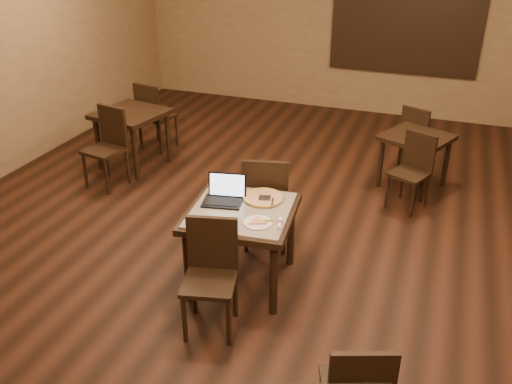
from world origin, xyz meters
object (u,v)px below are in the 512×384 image
at_px(other_table_b, 132,121).
at_px(other_table_b_chair_near, 108,142).
at_px(tiled_table, 241,219).
at_px(other_table_a_chair_near, 413,166).
at_px(other_table_a, 416,144).
at_px(other_table_b_chair_far, 153,113).
at_px(chair_main_near, 211,269).
at_px(chair_main_far, 266,198).
at_px(other_table_a_chair_far, 417,135).
at_px(laptop, 225,194).
at_px(pizza_pan, 263,199).

relative_size(other_table_b, other_table_b_chair_near, 0.97).
bearing_deg(tiled_table, other_table_a_chair_near, 51.72).
bearing_deg(other_table_a, other_table_b_chair_far, -155.60).
height_order(tiled_table, other_table_b_chair_near, other_table_b_chair_near).
xyz_separation_m(tiled_table, chair_main_near, (-0.02, -0.62, -0.12)).
bearing_deg(chair_main_far, other_table_b_chair_near, -31.04).
bearing_deg(chair_main_near, other_table_a_chair_far, 57.47).
height_order(chair_main_near, laptop, laptop).
bearing_deg(other_table_a_chair_near, other_table_a, 116.93).
height_order(chair_main_far, pizza_pan, chair_main_far).
relative_size(pizza_pan, other_table_a_chair_near, 0.43).
bearing_deg(other_table_a_chair_far, other_table_a, 116.93).
bearing_deg(tiled_table, other_table_b_chair_near, 143.42).
relative_size(tiled_table, other_table_b, 1.06).
height_order(chair_main_far, other_table_a, chair_main_far).
xyz_separation_m(chair_main_near, laptop, (-0.18, 0.72, 0.29)).
height_order(chair_main_near, other_table_a, chair_main_near).
distance_m(other_table_a_chair_near, other_table_b_chair_far, 3.67).
bearing_deg(pizza_pan, other_table_a, 63.73).
bearing_deg(other_table_a, chair_main_far, -99.03).
xyz_separation_m(other_table_a, other_table_b, (-3.59, -0.63, 0.07)).
height_order(other_table_a, other_table_b_chair_near, other_table_b_chair_near).
xyz_separation_m(chair_main_near, pizza_pan, (0.14, 0.86, 0.23)).
xyz_separation_m(other_table_a_chair_near, other_table_a_chair_far, (-0.06, 1.04, 0.00)).
xyz_separation_m(chair_main_far, other_table_b_chair_far, (-2.35, 1.90, -0.02)).
relative_size(tiled_table, laptop, 2.61).
relative_size(chair_main_near, pizza_pan, 2.53).
relative_size(pizza_pan, other_table_a, 0.40).
height_order(chair_main_near, other_table_b, chair_main_near).
relative_size(chair_main_far, other_table_b_chair_far, 1.03).
relative_size(chair_main_near, other_table_b_chair_far, 0.97).
bearing_deg(pizza_pan, other_table_b, 145.08).
bearing_deg(other_table_b, tiled_table, -28.76).
bearing_deg(chair_main_far, other_table_b_chair_far, -52.07).
bearing_deg(laptop, other_table_b, 127.81).
xyz_separation_m(chair_main_near, other_table_a, (1.29, 3.19, 0.03)).
bearing_deg(pizza_pan, other_table_b_chair_far, 137.13).
xyz_separation_m(laptop, other_table_a_chair_far, (1.44, 2.99, -0.33)).
xyz_separation_m(other_table_b_chair_near, other_table_b_chair_far, (-0.03, 1.15, 0.00)).
distance_m(tiled_table, other_table_a_chair_far, 3.33).
xyz_separation_m(tiled_table, other_table_b, (-2.32, 1.94, -0.03)).
height_order(laptop, other_table_a_chair_near, laptop).
bearing_deg(other_table_a_chair_near, other_table_b_chair_near, -145.63).
relative_size(other_table_a_chair_far, other_table_b_chair_far, 0.89).
bearing_deg(chair_main_near, other_table_b, 118.14).
height_order(chair_main_far, other_table_a_chair_near, chair_main_far).
height_order(tiled_table, other_table_b, same).
bearing_deg(other_table_a_chair_near, other_table_b_chair_far, -163.73).
bearing_deg(other_table_a, laptop, -97.28).
bearing_deg(chair_main_near, tiled_table, 74.40).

